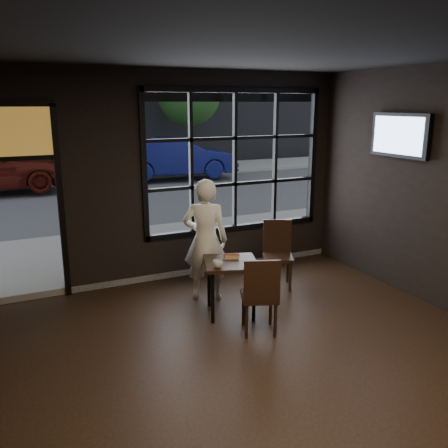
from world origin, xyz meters
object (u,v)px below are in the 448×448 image
navy_car (176,158)px  man (205,240)px  chair_near (259,294)px  cafe_table (231,287)px

navy_car → man: bearing=169.5°
man → navy_car: bearing=-79.5°
chair_near → navy_car: 11.94m
cafe_table → chair_near: bearing=-63.6°
chair_near → man: 1.29m
chair_near → navy_car: bearing=-83.5°
cafe_table → man: (-0.09, 0.61, 0.50)m
cafe_table → navy_car: (3.13, 10.94, 0.44)m
chair_near → man: (-0.18, 1.22, 0.37)m
cafe_table → man: 0.79m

